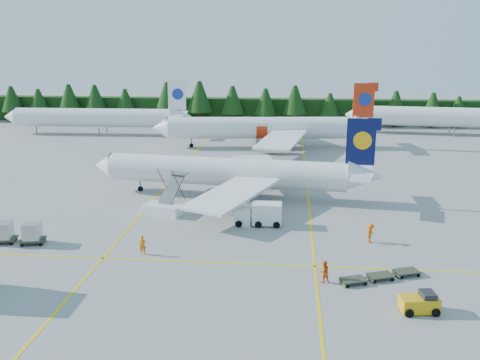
# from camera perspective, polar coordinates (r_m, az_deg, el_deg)

# --- Properties ---
(ground) EXTENTS (320.00, 320.00, 0.00)m
(ground) POSITION_cam_1_polar(r_m,az_deg,el_deg) (55.57, 1.51, -6.47)
(ground) COLOR gray
(ground) RESTS_ON ground
(taxi_stripe_a) EXTENTS (0.25, 120.00, 0.01)m
(taxi_stripe_a) POSITION_cam_1_polar(r_m,az_deg,el_deg) (76.48, -7.95, -0.65)
(taxi_stripe_a) COLOR yellow
(taxi_stripe_a) RESTS_ON ground
(taxi_stripe_b) EXTENTS (0.25, 120.00, 0.01)m
(taxi_stripe_b) POSITION_cam_1_polar(r_m,az_deg,el_deg) (74.50, 7.20, -1.04)
(taxi_stripe_b) COLOR yellow
(taxi_stripe_b) RESTS_ON ground
(taxi_stripe_cross) EXTENTS (80.00, 0.25, 0.01)m
(taxi_stripe_cross) POSITION_cam_1_polar(r_m,az_deg,el_deg) (50.03, 1.03, -8.93)
(taxi_stripe_cross) COLOR yellow
(taxi_stripe_cross) RESTS_ON ground
(treeline_hedge) EXTENTS (220.00, 4.00, 6.00)m
(treeline_hedge) POSITION_cam_1_polar(r_m,az_deg,el_deg) (134.84, 3.97, 7.38)
(treeline_hedge) COLOR black
(treeline_hedge) RESTS_ON ground
(airliner_navy) EXTENTS (37.28, 30.53, 10.85)m
(airliner_navy) POSITION_cam_1_polar(r_m,az_deg,el_deg) (70.31, -2.06, 0.86)
(airliner_navy) COLOR white
(airliner_navy) RESTS_ON ground
(airliner_red) EXTENTS (42.11, 34.50, 12.25)m
(airliner_red) POSITION_cam_1_polar(r_m,az_deg,el_deg) (103.05, 1.91, 5.54)
(airliner_red) COLOR white
(airliner_red) RESTS_ON ground
(airliner_far_left) EXTENTS (40.70, 4.95, 11.83)m
(airliner_far_left) POSITION_cam_1_polar(r_m,az_deg,el_deg) (122.43, -15.90, 6.46)
(airliner_far_left) COLOR white
(airliner_far_left) RESTS_ON ground
(airliner_far_right) EXTENTS (42.60, 7.89, 12.39)m
(airliner_far_right) POSITION_cam_1_polar(r_m,az_deg,el_deg) (125.43, 20.29, 6.37)
(airliner_far_right) COLOR white
(airliner_far_right) RESTS_ON ground
(airstairs) EXTENTS (5.05, 6.86, 4.11)m
(airstairs) POSITION_cam_1_polar(r_m,az_deg,el_deg) (64.35, -8.05, -2.78)
(airstairs) COLOR white
(airstairs) RESTS_ON ground
(service_truck) EXTENTS (5.28, 2.05, 2.54)m
(service_truck) POSITION_cam_1_polar(r_m,az_deg,el_deg) (59.75, 1.97, -3.66)
(service_truck) COLOR white
(service_truck) RESTS_ON ground
(baggage_tug) EXTENTS (3.04, 1.93, 1.52)m
(baggage_tug) POSITION_cam_1_polar(r_m,az_deg,el_deg) (43.80, 18.66, -12.30)
(baggage_tug) COLOR #D19B0B
(baggage_tug) RESTS_ON ground
(dolly_train) EXTENTS (7.29, 4.13, 0.12)m
(dolly_train) POSITION_cam_1_polar(r_m,az_deg,el_deg) (48.38, 14.75, -9.80)
(dolly_train) COLOR #353B2B
(dolly_train) RESTS_ON ground
(uld_pair) EXTENTS (5.71, 2.30, 1.81)m
(uld_pair) POSITION_cam_1_polar(r_m,az_deg,el_deg) (58.92, -22.63, -5.13)
(uld_pair) COLOR #353B2B
(uld_pair) RESTS_ON ground
(crew_a) EXTENTS (0.77, 0.60, 1.85)m
(crew_a) POSITION_cam_1_polar(r_m,az_deg,el_deg) (52.66, -10.35, -6.86)
(crew_a) COLOR #E96204
(crew_a) RESTS_ON ground
(crew_b) EXTENTS (1.16, 1.06, 1.94)m
(crew_b) POSITION_cam_1_polar(r_m,az_deg,el_deg) (46.68, 8.96, -9.64)
(crew_b) COLOR #E04904
(crew_b) RESTS_ON ground
(crew_c) EXTENTS (0.90, 0.99, 1.99)m
(crew_c) POSITION_cam_1_polar(r_m,az_deg,el_deg) (56.32, 13.76, -5.53)
(crew_c) COLOR #E25204
(crew_c) RESTS_ON ground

